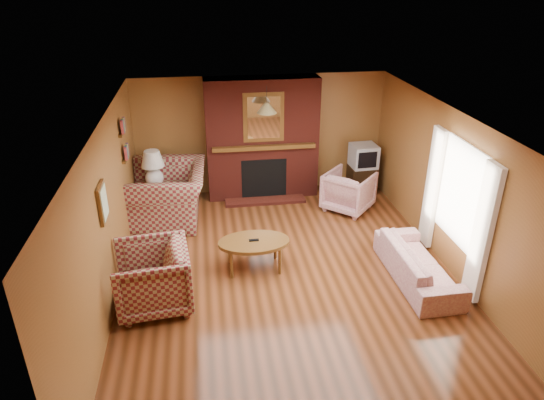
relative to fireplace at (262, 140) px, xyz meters
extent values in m
plane|color=#45230E|center=(0.00, -2.98, -1.18)|extent=(6.50, 6.50, 0.00)
plane|color=white|center=(0.00, -2.98, 1.22)|extent=(6.50, 6.50, 0.00)
plane|color=#95602E|center=(0.00, 0.27, 0.02)|extent=(6.50, 0.00, 6.50)
plane|color=#95602E|center=(0.00, -6.23, 0.02)|extent=(6.50, 0.00, 6.50)
plane|color=#95602E|center=(-2.50, -2.98, 0.02)|extent=(0.00, 6.50, 6.50)
plane|color=#95602E|center=(2.50, -2.98, 0.02)|extent=(0.00, 6.50, 6.50)
cube|color=#581A13|center=(0.00, 0.02, 0.02)|extent=(2.20, 0.50, 2.40)
cube|color=black|center=(0.00, -0.21, -0.73)|extent=(0.90, 0.06, 0.80)
cube|color=#581A13|center=(0.00, -0.38, -1.15)|extent=(1.60, 0.35, 0.06)
cube|color=brown|center=(0.00, -0.25, -0.06)|extent=(2.00, 0.18, 0.08)
cube|color=brown|center=(0.00, -0.22, 0.52)|extent=(0.78, 0.05, 0.95)
cube|color=white|center=(0.00, -0.25, 0.52)|extent=(0.62, 0.02, 0.80)
cube|color=beige|center=(2.44, -3.93, -0.13)|extent=(0.08, 0.35, 2.00)
cube|color=beige|center=(2.44, -2.43, -0.13)|extent=(0.08, 0.35, 2.00)
cube|color=white|center=(2.48, -3.18, 0.12)|extent=(0.03, 1.10, 1.50)
cube|color=brown|center=(-2.47, -1.08, 0.17)|extent=(0.06, 0.55, 0.04)
cube|color=brown|center=(-2.47, -1.08, 0.62)|extent=(0.06, 0.55, 0.04)
cube|color=brown|center=(-2.47, -3.28, 0.37)|extent=(0.04, 0.40, 0.50)
cube|color=white|center=(-2.44, -3.28, 0.37)|extent=(0.01, 0.32, 0.42)
cylinder|color=black|center=(0.00, -0.68, 1.04)|extent=(0.01, 0.01, 0.35)
cone|color=#BE844C|center=(0.00, -0.68, 0.82)|extent=(0.36, 0.36, 0.18)
imported|color=maroon|center=(-1.85, -0.84, -0.68)|extent=(1.43, 1.61, 1.01)
imported|color=maroon|center=(-1.95, -3.43, -0.73)|extent=(1.09, 1.07, 0.91)
imported|color=beige|center=(1.90, -3.36, -0.92)|extent=(0.73, 1.83, 0.53)
imported|color=beige|center=(1.55, -0.93, -0.80)|extent=(1.17, 1.17, 0.76)
ellipsoid|color=brown|center=(-0.49, -2.71, -0.72)|extent=(1.10, 0.68, 0.06)
cube|color=black|center=(-0.49, -2.71, -0.68)|extent=(0.15, 0.05, 0.02)
cylinder|color=brown|center=(-0.12, -2.50, -0.96)|extent=(0.05, 0.05, 0.44)
cylinder|color=brown|center=(-0.85, -2.50, -0.96)|extent=(0.05, 0.05, 0.44)
cylinder|color=brown|center=(-0.12, -2.93, -0.96)|extent=(0.05, 0.05, 0.44)
cylinder|color=brown|center=(-0.85, -2.93, -0.96)|extent=(0.05, 0.05, 0.44)
cube|color=brown|center=(-2.10, -0.53, -0.91)|extent=(0.44, 0.44, 0.55)
sphere|color=white|center=(-2.10, -0.53, -0.46)|extent=(0.34, 0.34, 0.34)
cylinder|color=black|center=(-2.10, -0.53, -0.27)|extent=(0.03, 0.03, 0.11)
cone|color=silver|center=(-2.10, -0.53, -0.08)|extent=(0.42, 0.42, 0.30)
cube|color=black|center=(2.05, -0.18, -0.90)|extent=(0.54, 0.49, 0.57)
cube|color=#B1B4B9|center=(2.05, -0.18, -0.38)|extent=(0.53, 0.51, 0.46)
cube|color=black|center=(2.05, -0.44, -0.38)|extent=(0.39, 0.04, 0.33)
camera|label=1|loc=(-1.14, -9.07, 3.05)|focal=32.00mm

